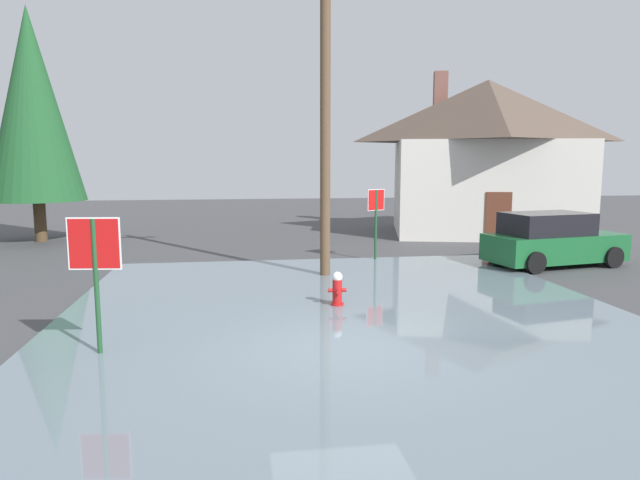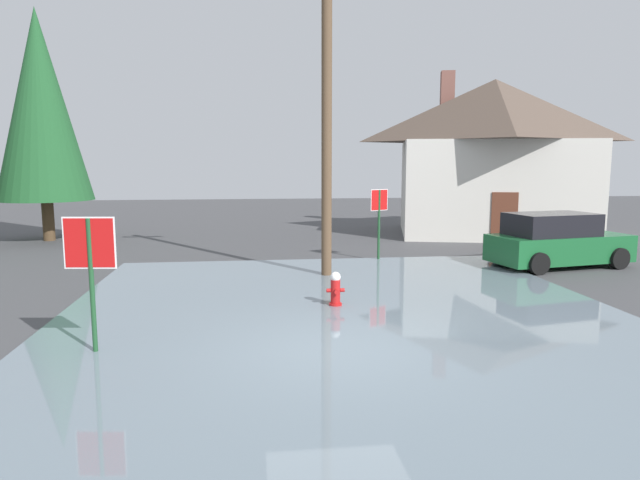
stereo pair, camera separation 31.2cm
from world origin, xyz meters
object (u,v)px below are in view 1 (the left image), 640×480
(fire_hydrant, at_px, (337,290))
(stop_sign_far, at_px, (376,210))
(utility_pole, at_px, (325,97))
(house, at_px, (485,155))
(parked_car, at_px, (552,241))
(stop_sign_near, at_px, (95,257))
(pine_tree_tall_left, at_px, (32,105))

(fire_hydrant, distance_m, stop_sign_far, 6.18)
(utility_pole, bearing_deg, house, 44.77)
(fire_hydrant, relative_size, stop_sign_far, 0.34)
(utility_pole, xyz_separation_m, parked_car, (7.11, 0.59, -4.08))
(stop_sign_near, bearing_deg, pine_tree_tall_left, 111.27)
(parked_car, bearing_deg, stop_sign_far, 161.56)
(parked_car, height_order, pine_tree_tall_left, pine_tree_tall_left)
(stop_sign_near, xyz_separation_m, house, (13.08, 14.18, 1.84))
(utility_pole, distance_m, parked_car, 8.22)
(stop_sign_far, relative_size, pine_tree_tall_left, 0.25)
(utility_pole, relative_size, stop_sign_far, 4.07)
(fire_hydrant, distance_m, pine_tree_tall_left, 16.27)
(stop_sign_far, relative_size, house, 0.24)
(house, relative_size, pine_tree_tall_left, 1.05)
(fire_hydrant, bearing_deg, parked_car, 28.00)
(stop_sign_near, bearing_deg, fire_hydrant, 29.43)
(stop_sign_near, bearing_deg, house, 47.31)
(stop_sign_far, height_order, house, house)
(utility_pole, xyz_separation_m, pine_tree_tall_left, (-10.21, 8.54, 0.50))
(utility_pole, bearing_deg, stop_sign_far, 48.81)
(stop_sign_near, xyz_separation_m, stop_sign_far, (6.64, 8.09, -0.01))
(stop_sign_near, height_order, parked_car, stop_sign_near)
(house, bearing_deg, stop_sign_near, -132.69)
(stop_sign_near, relative_size, stop_sign_far, 0.99)
(utility_pole, height_order, stop_sign_far, utility_pole)
(parked_car, bearing_deg, house, 80.26)
(fire_hydrant, xyz_separation_m, utility_pole, (0.25, 3.33, 4.47))
(stop_sign_near, xyz_separation_m, pine_tree_tall_left, (-5.58, 14.34, 3.73))
(parked_car, bearing_deg, pine_tree_tall_left, 155.35)
(house, relative_size, parked_car, 2.16)
(fire_hydrant, bearing_deg, pine_tree_tall_left, 130.02)
(fire_hydrant, distance_m, house, 14.91)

